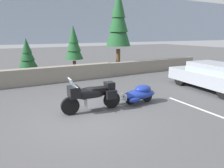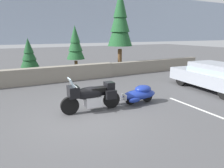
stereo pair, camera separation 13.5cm
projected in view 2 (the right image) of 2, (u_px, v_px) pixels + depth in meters
The scene contains 10 objects.
ground_plane at pixel (86, 117), 7.12m from camera, with size 80.00×80.00×0.00m, color #4C4C4F.
stone_guard_wall at pixel (49, 75), 12.13m from camera, with size 24.00×0.60×0.94m.
distant_ridgeline at pixel (7, 22), 87.84m from camera, with size 240.00×80.00×16.00m, color #99A8BF.
touring_motorcycle at pixel (91, 95), 7.57m from camera, with size 2.31×0.80×1.33m.
car_shaped_trailer at pixel (139, 94), 8.49m from camera, with size 2.21×0.80×0.76m.
sedan_at_right_edge at pixel (214, 76), 10.34m from camera, with size 2.17×4.63×1.41m.
pine_tree_tall at pixel (120, 20), 14.69m from camera, with size 1.80×1.80×6.03m.
pine_tree_secondary at pixel (29, 54), 12.48m from camera, with size 1.10×1.10×2.60m.
pine_tree_far_right at pixel (75, 44), 14.11m from camera, with size 1.27×1.27×3.42m.
parking_stripe_marker at pixel (204, 111), 7.70m from camera, with size 0.12×3.60×0.01m, color silver.
Camera 2 is at (-2.27, -6.30, 2.83)m, focal length 32.74 mm.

